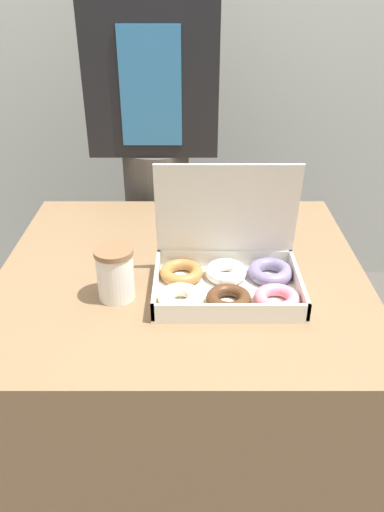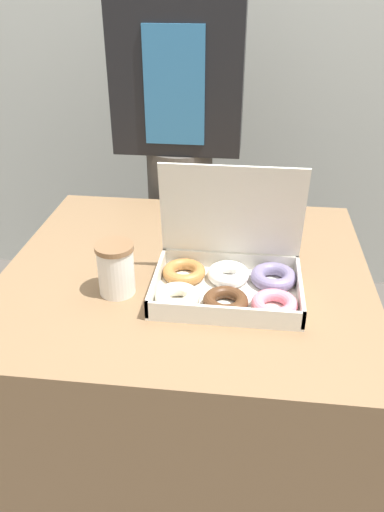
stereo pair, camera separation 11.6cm
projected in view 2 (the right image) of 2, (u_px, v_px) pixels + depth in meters
name	position (u px, v px, depth m)	size (l,w,h in m)	color
ground_plane	(188.00, 463.00, 1.64)	(14.00, 14.00, 0.00)	#4C4742
wall_back	(224.00, 0.00, 2.05)	(10.00, 0.05, 2.60)	#B2B7B2
table	(187.00, 378.00, 1.45)	(0.92, 0.85, 0.75)	brown
donut_box	(228.00, 276.00, 1.16)	(0.35, 0.25, 0.29)	silver
coffee_cup	(116.00, 269.00, 1.14)	(0.09, 0.09, 0.13)	silver
person_customer	(179.00, 139.00, 1.71)	(0.42, 0.23, 1.66)	#4C4742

